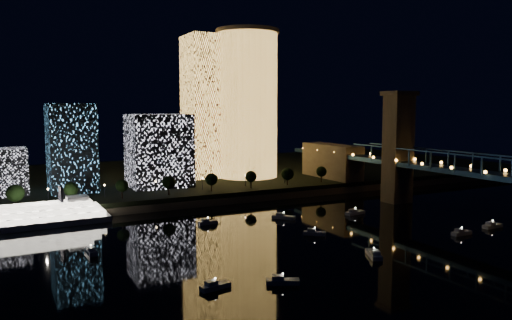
# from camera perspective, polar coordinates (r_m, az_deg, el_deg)

# --- Properties ---
(ground) EXTENTS (520.00, 520.00, 0.00)m
(ground) POSITION_cam_1_polar(r_m,az_deg,el_deg) (157.98, 10.78, -9.79)
(ground) COLOR black
(ground) RESTS_ON ground
(far_bank) EXTENTS (420.00, 160.00, 5.00)m
(far_bank) POSITION_cam_1_polar(r_m,az_deg,el_deg) (297.53, -8.56, -1.83)
(far_bank) COLOR black
(far_bank) RESTS_ON ground
(seawall) EXTENTS (420.00, 6.00, 3.00)m
(seawall) POSITION_cam_1_polar(r_m,az_deg,el_deg) (226.09, -2.16, -4.50)
(seawall) COLOR #6B5E4C
(seawall) RESTS_ON ground
(tower_cylindrical) EXTENTS (34.00, 34.00, 79.15)m
(tower_cylindrical) POSITION_cam_1_polar(r_m,az_deg,el_deg) (271.82, -0.96, 6.42)
(tower_cylindrical) COLOR #FFB951
(tower_cylindrical) RESTS_ON far_bank
(tower_rectangular) EXTENTS (23.98, 23.98, 76.29)m
(tower_rectangular) POSITION_cam_1_polar(r_m,az_deg,el_deg) (274.79, -5.48, 6.07)
(tower_rectangular) COLOR #FFB951
(tower_rectangular) RESTS_ON far_bank
(midrise_blocks) EXTENTS (114.61, 33.28, 39.55)m
(midrise_blocks) POSITION_cam_1_polar(r_m,az_deg,el_deg) (240.44, -20.34, 0.60)
(midrise_blocks) COLOR white
(midrise_blocks) RESTS_ON far_bank
(truss_bridge) EXTENTS (13.00, 266.00, 50.00)m
(truss_bridge) POSITION_cam_1_polar(r_m,az_deg,el_deg) (203.04, 24.82, -2.04)
(truss_bridge) COLOR navy
(truss_bridge) RESTS_ON ground
(riverboat) EXTENTS (48.81, 12.23, 14.58)m
(riverboat) POSITION_cam_1_polar(r_m,az_deg,el_deg) (196.47, -23.57, -5.94)
(riverboat) COLOR silver
(riverboat) RESTS_ON ground
(motorboats) EXTENTS (138.53, 70.83, 2.78)m
(motorboats) POSITION_cam_1_polar(r_m,az_deg,el_deg) (166.50, 7.61, -8.62)
(motorboats) COLOR silver
(motorboats) RESTS_ON ground
(esplanade_trees) EXTENTS (165.76, 6.73, 8.86)m
(esplanade_trees) POSITION_cam_1_polar(r_m,az_deg,el_deg) (217.58, -11.62, -2.64)
(esplanade_trees) COLOR black
(esplanade_trees) RESTS_ON far_bank
(street_lamps) EXTENTS (132.70, 0.70, 5.65)m
(street_lamps) POSITION_cam_1_polar(r_m,az_deg,el_deg) (224.21, -11.39, -2.76)
(street_lamps) COLOR black
(street_lamps) RESTS_ON far_bank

